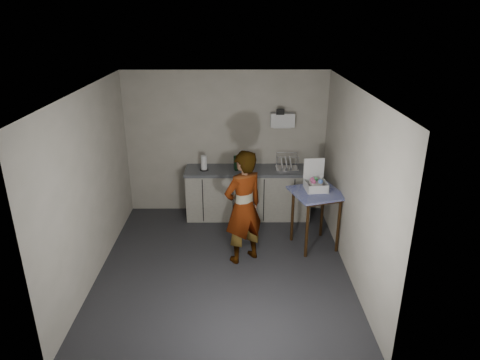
{
  "coord_description": "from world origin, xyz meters",
  "views": [
    {
      "loc": [
        0.2,
        -5.42,
        3.53
      ],
      "look_at": [
        0.25,
        0.45,
        1.2
      ],
      "focal_mm": 32.0,
      "sensor_mm": 36.0,
      "label": 1
    }
  ],
  "objects_px": {
    "dark_bottle": "(236,162)",
    "bakery_box": "(316,183)",
    "paper_towel": "(204,163)",
    "soap_bottle": "(237,163)",
    "standing_man": "(243,207)",
    "soda_can": "(249,165)",
    "dish_rack": "(287,166)",
    "kitchen_counter": "(248,194)",
    "side_table": "(316,199)"
  },
  "relations": [
    {
      "from": "soda_can",
      "to": "dark_bottle",
      "type": "distance_m",
      "value": 0.25
    },
    {
      "from": "dish_rack",
      "to": "soap_bottle",
      "type": "bearing_deg",
      "value": -175.98
    },
    {
      "from": "paper_towel",
      "to": "bakery_box",
      "type": "bearing_deg",
      "value": -28.18
    },
    {
      "from": "side_table",
      "to": "bakery_box",
      "type": "distance_m",
      "value": 0.24
    },
    {
      "from": "soda_can",
      "to": "paper_towel",
      "type": "xyz_separation_m",
      "value": [
        -0.8,
        -0.09,
        0.06
      ]
    },
    {
      "from": "dish_rack",
      "to": "bakery_box",
      "type": "distance_m",
      "value": 1.07
    },
    {
      "from": "bakery_box",
      "to": "side_table",
      "type": "bearing_deg",
      "value": -89.27
    },
    {
      "from": "side_table",
      "to": "soda_can",
      "type": "bearing_deg",
      "value": 114.28
    },
    {
      "from": "kitchen_counter",
      "to": "bakery_box",
      "type": "height_order",
      "value": "bakery_box"
    },
    {
      "from": "kitchen_counter",
      "to": "dish_rack",
      "type": "xyz_separation_m",
      "value": [
        0.68,
        0.01,
        0.55
      ]
    },
    {
      "from": "standing_man",
      "to": "dish_rack",
      "type": "relative_size",
      "value": 4.44
    },
    {
      "from": "standing_man",
      "to": "side_table",
      "type": "bearing_deg",
      "value": 166.07
    },
    {
      "from": "standing_man",
      "to": "paper_towel",
      "type": "relative_size",
      "value": 6.48
    },
    {
      "from": "paper_towel",
      "to": "soda_can",
      "type": "bearing_deg",
      "value": 6.12
    },
    {
      "from": "dark_bottle",
      "to": "bakery_box",
      "type": "bearing_deg",
      "value": -39.78
    },
    {
      "from": "dark_bottle",
      "to": "paper_towel",
      "type": "distance_m",
      "value": 0.56
    },
    {
      "from": "standing_man",
      "to": "soda_can",
      "type": "bearing_deg",
      "value": -127.95
    },
    {
      "from": "standing_man",
      "to": "bakery_box",
      "type": "height_order",
      "value": "standing_man"
    },
    {
      "from": "paper_towel",
      "to": "bakery_box",
      "type": "relative_size",
      "value": 0.58
    },
    {
      "from": "soda_can",
      "to": "dark_bottle",
      "type": "relative_size",
      "value": 0.51
    },
    {
      "from": "dark_bottle",
      "to": "standing_man",
      "type": "bearing_deg",
      "value": -85.69
    },
    {
      "from": "soap_bottle",
      "to": "bakery_box",
      "type": "relative_size",
      "value": 0.58
    },
    {
      "from": "dark_bottle",
      "to": "dish_rack",
      "type": "relative_size",
      "value": 0.62
    },
    {
      "from": "soap_bottle",
      "to": "dark_bottle",
      "type": "xyz_separation_m",
      "value": [
        -0.02,
        0.09,
        -0.01
      ]
    },
    {
      "from": "side_table",
      "to": "soap_bottle",
      "type": "bearing_deg",
      "value": 122.59
    },
    {
      "from": "dark_bottle",
      "to": "dish_rack",
      "type": "distance_m",
      "value": 0.91
    },
    {
      "from": "soap_bottle",
      "to": "bakery_box",
      "type": "height_order",
      "value": "bakery_box"
    },
    {
      "from": "dark_bottle",
      "to": "paper_towel",
      "type": "bearing_deg",
      "value": -172.77
    },
    {
      "from": "paper_towel",
      "to": "bakery_box",
      "type": "height_order",
      "value": "bakery_box"
    },
    {
      "from": "dish_rack",
      "to": "bakery_box",
      "type": "relative_size",
      "value": 0.85
    },
    {
      "from": "kitchen_counter",
      "to": "standing_man",
      "type": "height_order",
      "value": "standing_man"
    },
    {
      "from": "side_table",
      "to": "soap_bottle",
      "type": "xyz_separation_m",
      "value": [
        -1.23,
        1.05,
        0.23
      ]
    },
    {
      "from": "bakery_box",
      "to": "dark_bottle",
      "type": "bearing_deg",
      "value": 134.7
    },
    {
      "from": "soda_can",
      "to": "dish_rack",
      "type": "xyz_separation_m",
      "value": [
        0.66,
        -0.04,
        0.0
      ]
    },
    {
      "from": "side_table",
      "to": "soda_can",
      "type": "distance_m",
      "value": 1.54
    },
    {
      "from": "soda_can",
      "to": "dark_bottle",
      "type": "bearing_deg",
      "value": -176.46
    },
    {
      "from": "side_table",
      "to": "standing_man",
      "type": "xyz_separation_m",
      "value": [
        -1.14,
        -0.4,
        0.05
      ]
    },
    {
      "from": "bakery_box",
      "to": "soap_bottle",
      "type": "bearing_deg",
      "value": 136.69
    },
    {
      "from": "standing_man",
      "to": "bakery_box",
      "type": "distance_m",
      "value": 1.24
    },
    {
      "from": "soda_can",
      "to": "soap_bottle",
      "type": "bearing_deg",
      "value": -154.96
    },
    {
      "from": "dish_rack",
      "to": "bakery_box",
      "type": "xyz_separation_m",
      "value": [
        0.34,
        -1.01,
        0.07
      ]
    },
    {
      "from": "dark_bottle",
      "to": "paper_towel",
      "type": "height_order",
      "value": "paper_towel"
    },
    {
      "from": "soap_bottle",
      "to": "paper_towel",
      "type": "relative_size",
      "value": 1.0
    },
    {
      "from": "kitchen_counter",
      "to": "soda_can",
      "type": "xyz_separation_m",
      "value": [
        0.02,
        0.05,
        0.55
      ]
    },
    {
      "from": "soda_can",
      "to": "bakery_box",
      "type": "relative_size",
      "value": 0.27
    },
    {
      "from": "soap_bottle",
      "to": "dish_rack",
      "type": "xyz_separation_m",
      "value": [
        0.88,
        0.06,
        -0.07
      ]
    },
    {
      "from": "standing_man",
      "to": "soda_can",
      "type": "xyz_separation_m",
      "value": [
        0.13,
        1.55,
        0.1
      ]
    },
    {
      "from": "paper_towel",
      "to": "dish_rack",
      "type": "bearing_deg",
      "value": 1.75
    },
    {
      "from": "side_table",
      "to": "dish_rack",
      "type": "distance_m",
      "value": 1.17
    },
    {
      "from": "standing_man",
      "to": "bakery_box",
      "type": "bearing_deg",
      "value": 170.62
    }
  ]
}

